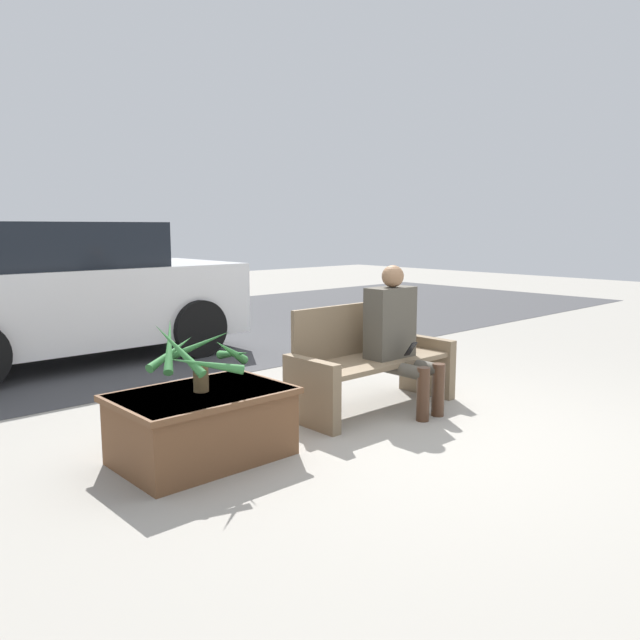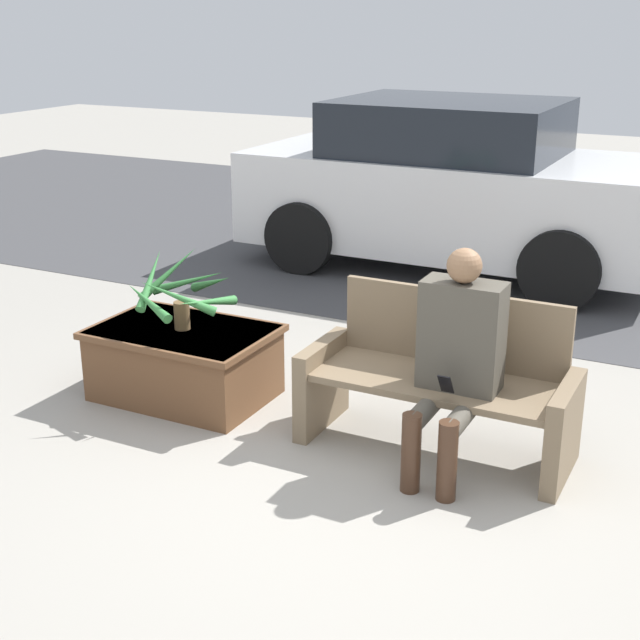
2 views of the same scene
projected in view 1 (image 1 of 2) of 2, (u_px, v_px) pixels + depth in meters
The scene contains 8 objects.
ground_plane at pixel (406, 432), 4.73m from camera, with size 30.00×30.00×0.00m, color #9E998E.
road_surface at pixel (105, 339), 8.66m from camera, with size 20.00×6.00×0.01m, color #424244.
bench at pixel (369, 363), 5.32m from camera, with size 1.53×0.58×0.88m.
person_seated at pixel (397, 332), 5.24m from camera, with size 0.44×0.61×1.23m.
planter_box at pixel (202, 423), 4.15m from camera, with size 1.13×0.77×0.47m.
potted_plant at pixel (198, 355), 4.07m from camera, with size 0.65×0.68×0.48m.
parked_car at pixel (63, 293), 7.17m from camera, with size 3.95×1.98×1.60m.
bollard_post at pixel (389, 323), 7.56m from camera, with size 0.10×0.10×0.74m.
Camera 1 is at (-3.56, -2.91, 1.54)m, focal length 35.00 mm.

